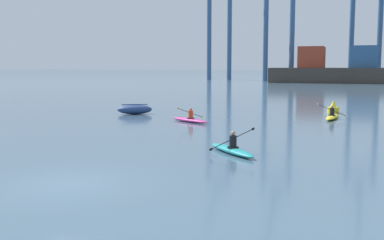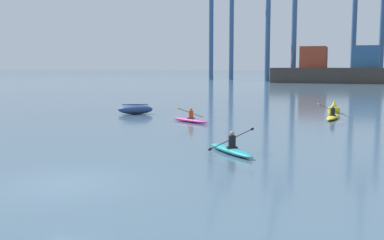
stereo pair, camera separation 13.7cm
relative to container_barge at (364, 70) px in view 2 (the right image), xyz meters
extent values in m
plane|color=#425B70|center=(-10.02, -95.00, -2.72)|extent=(800.00, 800.00, 0.00)
cube|color=#38332D|center=(0.15, 0.00, -1.09)|extent=(38.69, 11.96, 3.25)
cube|color=#993823|center=(-10.49, 0.00, 2.84)|extent=(5.42, 8.38, 4.61)
cube|color=#2D5684|center=(0.15, 0.00, 2.85)|extent=(5.42, 8.38, 4.64)
cylinder|color=#335684|center=(-38.45, 13.47, 11.67)|extent=(1.20, 1.20, 28.77)
cylinder|color=#335684|center=(-32.87, 13.47, 11.67)|extent=(1.20, 1.20, 28.77)
cylinder|color=#335684|center=(-22.00, 6.36, 11.13)|extent=(1.20, 1.20, 27.70)
cylinder|color=#335684|center=(-15.73, 6.36, 11.13)|extent=(1.20, 1.20, 27.70)
cylinder|color=#335684|center=(-2.36, 13.46, 10.49)|extent=(1.20, 1.20, 26.42)
cylinder|color=#335684|center=(3.97, 13.46, 10.49)|extent=(1.20, 1.20, 26.42)
ellipsoid|color=navy|center=(-17.26, -75.46, -2.37)|extent=(2.82, 2.13, 0.70)
cube|color=navy|center=(-17.26, -75.46, -1.99)|extent=(1.78, 0.91, 0.06)
cylinder|color=yellow|center=(-3.13, -69.57, -2.49)|extent=(0.90, 0.90, 0.45)
cone|color=yellow|center=(-3.13, -69.57, -1.99)|extent=(0.49, 0.49, 0.55)
ellipsoid|color=#C13384|center=(-11.68, -78.82, -2.59)|extent=(3.22, 2.28, 0.26)
torus|color=black|center=(-11.60, -78.87, -2.45)|extent=(0.67, 0.67, 0.05)
cylinder|color=#DB471E|center=(-11.60, -78.87, -2.21)|extent=(0.30, 0.30, 0.50)
sphere|color=tan|center=(-11.60, -78.87, -1.86)|extent=(0.19, 0.19, 0.19)
cylinder|color=black|center=(-11.64, -78.85, -2.11)|extent=(1.07, 1.72, 0.71)
ellipsoid|color=yellow|center=(-12.16, -79.70, -1.77)|extent=(0.14, 0.20, 0.16)
ellipsoid|color=yellow|center=(-11.12, -78.00, -2.45)|extent=(0.14, 0.20, 0.16)
ellipsoid|color=teal|center=(-6.45, -88.50, -2.59)|extent=(2.77, 2.89, 0.26)
torus|color=black|center=(-6.38, -88.57, -2.45)|extent=(0.69, 0.69, 0.05)
cylinder|color=black|center=(-6.38, -88.57, -2.21)|extent=(0.30, 0.30, 0.50)
sphere|color=tan|center=(-6.38, -88.57, -1.86)|extent=(0.19, 0.19, 0.19)
cylinder|color=black|center=(-6.41, -88.53, -2.11)|extent=(1.47, 1.38, 0.75)
ellipsoid|color=black|center=(-7.13, -89.21, -2.47)|extent=(0.18, 0.17, 0.17)
ellipsoid|color=black|center=(-5.69, -87.86, -1.75)|extent=(0.18, 0.17, 0.17)
ellipsoid|color=yellow|center=(-3.02, -74.02, -2.59)|extent=(0.99, 3.45, 0.26)
torus|color=black|center=(-3.03, -74.12, -2.45)|extent=(0.54, 0.54, 0.05)
cylinder|color=black|center=(-3.03, -74.12, -2.21)|extent=(0.30, 0.30, 0.50)
sphere|color=tan|center=(-3.03, -74.12, -1.86)|extent=(0.19, 0.19, 0.19)
cylinder|color=black|center=(-3.03, -74.07, -2.11)|extent=(1.96, 0.26, 0.80)
ellipsoid|color=silver|center=(-4.00, -73.96, -1.72)|extent=(0.21, 0.06, 0.17)
ellipsoid|color=silver|center=(-2.06, -74.18, -2.49)|extent=(0.21, 0.06, 0.17)
camera|label=1|loc=(-1.82, -107.01, 0.88)|focal=43.46mm
camera|label=2|loc=(-1.69, -106.97, 0.88)|focal=43.46mm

